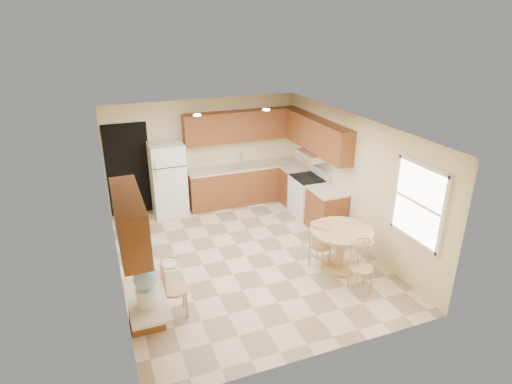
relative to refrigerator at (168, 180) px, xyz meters
name	(u,v)px	position (x,y,z in m)	size (l,w,h in m)	color
floor	(245,256)	(0.95, -2.40, -0.83)	(5.50, 5.50, 0.00)	beige
ceiling	(244,126)	(0.95, -2.40, 1.67)	(4.50, 5.50, 0.02)	white
wall_back	(205,153)	(0.95, 0.35, 0.42)	(4.50, 0.02, 2.50)	beige
wall_front	(320,276)	(0.95, -5.15, 0.42)	(4.50, 0.02, 2.50)	beige
wall_left	(113,215)	(-1.30, -2.40, 0.42)	(0.02, 5.50, 2.50)	beige
wall_right	(353,179)	(3.20, -2.40, 0.42)	(0.02, 5.50, 2.50)	beige
doorway	(129,170)	(-0.80, 0.34, 0.22)	(0.90, 0.02, 2.10)	black
base_cab_back	(245,185)	(1.83, 0.05, -0.40)	(2.75, 0.60, 0.87)	brown
counter_back	(245,167)	(1.83, 0.05, 0.06)	(2.75, 0.63, 0.04)	beige
base_cab_right_a	(296,187)	(2.90, -0.54, -0.40)	(0.60, 0.59, 0.87)	brown
counter_right_a	(296,169)	(2.90, -0.54, 0.06)	(0.63, 0.59, 0.04)	beige
base_cab_right_b	(326,211)	(2.90, -2.00, -0.40)	(0.60, 0.80, 0.87)	brown
counter_right_b	(328,191)	(2.90, -2.00, 0.06)	(0.63, 0.80, 0.04)	beige
upper_cab_back	(242,126)	(1.83, 0.19, 1.02)	(2.75, 0.33, 0.70)	brown
upper_cab_right	(317,135)	(3.04, -1.19, 1.02)	(0.33, 2.42, 0.70)	brown
upper_cab_left	(130,221)	(-1.13, -4.00, 1.02)	(0.33, 1.40, 0.70)	brown
sink	(244,166)	(1.80, 0.05, 0.08)	(0.78, 0.44, 0.01)	silver
range_hood	(313,155)	(2.95, -1.22, 0.59)	(0.50, 0.76, 0.14)	silver
desk_pedestal	(145,305)	(-1.05, -3.72, -0.47)	(0.48, 0.42, 0.72)	brown
desk_top	(146,297)	(-1.05, -4.10, -0.08)	(0.50, 1.20, 0.04)	beige
window	(419,203)	(3.18, -4.25, 0.67)	(0.06, 1.12, 1.30)	white
can_light_a	(197,115)	(0.45, -1.20, 1.65)	(0.14, 0.14, 0.02)	white
can_light_b	(266,110)	(1.85, -1.20, 1.65)	(0.14, 0.14, 0.02)	white
refrigerator	(168,180)	(0.00, 0.00, 0.00)	(0.73, 0.71, 1.66)	white
stove	(308,196)	(2.88, -1.22, -0.36)	(0.65, 0.76, 1.09)	white
dining_table	(341,244)	(2.35, -3.44, -0.31)	(1.08, 1.08, 0.80)	tan
chair_table_a	(323,242)	(2.09, -3.27, -0.31)	(0.38, 0.48, 0.85)	tan
chair_table_b	(365,265)	(2.35, -4.17, -0.30)	(0.38, 0.39, 0.87)	tan
chair_desk	(175,286)	(-0.60, -3.69, -0.28)	(0.40, 0.51, 0.90)	tan
water_crock	(146,285)	(-1.05, -4.28, 0.23)	(0.31, 0.31, 0.63)	white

